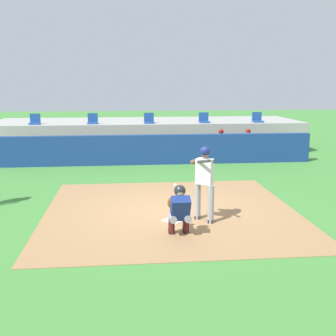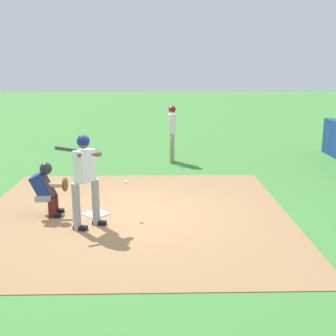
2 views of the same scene
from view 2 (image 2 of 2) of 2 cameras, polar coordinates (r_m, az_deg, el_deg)
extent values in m
plane|color=#428438|center=(9.13, -4.42, -6.14)|extent=(80.00, 80.00, 0.00)
cube|color=#9E754C|center=(9.13, -4.42, -6.10)|extent=(6.40, 6.40, 0.01)
cube|color=white|center=(9.20, -9.43, -5.97)|extent=(0.62, 0.62, 0.02)
cylinder|color=#99999E|center=(8.51, -9.48, -4.50)|extent=(0.15, 0.15, 0.92)
cylinder|color=#99999E|center=(8.32, -11.96, -5.03)|extent=(0.15, 0.15, 0.92)
cube|color=white|center=(8.21, -10.94, 0.28)|extent=(0.45, 0.40, 0.60)
sphere|color=brown|center=(8.12, -11.07, 3.23)|extent=(0.21, 0.21, 0.21)
sphere|color=navy|center=(8.12, -11.08, 3.47)|extent=(0.24, 0.24, 0.24)
cylinder|color=brown|center=(8.36, -9.67, 2.04)|extent=(0.17, 0.27, 0.17)
cylinder|color=brown|center=(8.18, -10.25, 1.77)|extent=(0.52, 0.41, 0.18)
cylinder|color=#333338|center=(8.30, -11.77, 2.21)|extent=(0.33, 0.82, 0.24)
cube|color=black|center=(8.62, -9.00, -7.16)|extent=(0.19, 0.28, 0.09)
cube|color=black|center=(8.44, -11.45, -7.75)|extent=(0.19, 0.28, 0.09)
cylinder|color=gray|center=(9.43, -15.61, -3.28)|extent=(0.17, 0.32, 0.16)
cylinder|color=#4C1919|center=(9.46, -14.64, -4.50)|extent=(0.14, 0.14, 0.42)
cube|color=black|center=(9.50, -14.22, -5.48)|extent=(0.11, 0.24, 0.08)
cylinder|color=gray|center=(9.13, -16.05, -3.86)|extent=(0.17, 0.32, 0.16)
cylinder|color=#4C1919|center=(9.16, -15.05, -5.12)|extent=(0.14, 0.14, 0.42)
cube|color=black|center=(9.20, -14.62, -6.13)|extent=(0.11, 0.24, 0.08)
cube|color=navy|center=(9.23, -16.22, -2.25)|extent=(0.41, 0.44, 0.57)
cube|color=#2D2D33|center=(9.20, -15.49, -2.25)|extent=(0.38, 0.26, 0.45)
sphere|color=tan|center=(9.13, -15.87, -0.19)|extent=(0.21, 0.21, 0.21)
sphere|color=#232328|center=(9.12, -15.76, -0.07)|extent=(0.25, 0.25, 0.25)
cylinder|color=tan|center=(9.22, -14.80, -2.19)|extent=(0.11, 0.45, 0.10)
ellipsoid|color=brown|center=(9.21, -13.38, -2.12)|extent=(0.28, 0.13, 0.30)
sphere|color=white|center=(8.83, -5.57, -1.87)|extent=(0.07, 0.07, 0.07)
cylinder|color=#99999E|center=(13.94, 0.52, 2.80)|extent=(0.14, 0.14, 0.92)
cylinder|color=#99999E|center=(13.70, 0.56, 2.61)|extent=(0.14, 0.14, 0.92)
cube|color=white|center=(13.70, 0.55, 5.83)|extent=(0.36, 0.22, 0.60)
sphere|color=tan|center=(13.65, 0.55, 7.58)|extent=(0.20, 0.20, 0.20)
sphere|color=maroon|center=(13.64, 0.55, 7.71)|extent=(0.23, 0.23, 0.23)
cylinder|color=tan|center=(13.53, 0.37, 2.32)|extent=(0.18, 0.06, 0.85)
camera|label=1|loc=(14.66, -50.73, 9.43)|focal=45.45mm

